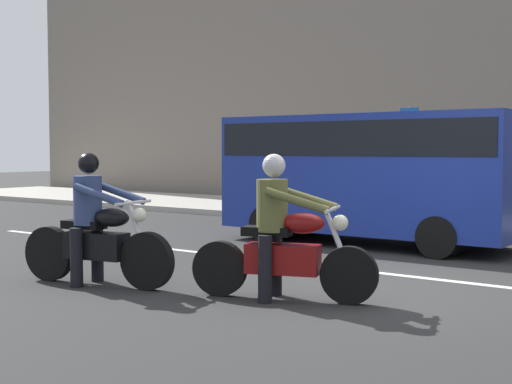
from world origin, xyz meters
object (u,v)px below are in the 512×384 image
Objects in this scene: motorcycle_with_rider_denim_blue at (95,231)px; parked_van_cobalt_blue at (371,169)px; street_sign_post at (409,149)px; motorcycle_with_rider_olive at (282,240)px.

motorcycle_with_rider_denim_blue is 0.41× the size of parked_van_cobalt_blue.
motorcycle_with_rider_denim_blue is 9.22m from street_sign_post.
motorcycle_with_rider_olive is 0.39× the size of parked_van_cobalt_blue.
street_sign_post reaches higher than motorcycle_with_rider_olive.
parked_van_cobalt_blue is 4.06m from street_sign_post.
motorcycle_with_rider_denim_blue is 2.35m from motorcycle_with_rider_olive.
motorcycle_with_rider_olive is at bearing -74.48° from street_sign_post.
motorcycle_with_rider_denim_blue is at bearing -164.45° from motorcycle_with_rider_olive.
street_sign_post reaches higher than parked_van_cobalt_blue.
motorcycle_with_rider_denim_blue is 0.85× the size of street_sign_post.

